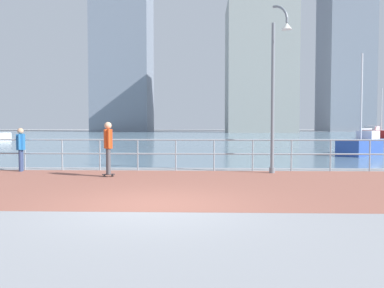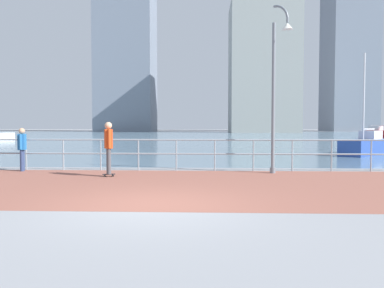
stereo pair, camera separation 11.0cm
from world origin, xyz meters
name	(u,v)px [view 2 (the right image)]	position (x,y,z in m)	size (l,w,h in m)	color
ground	(199,139)	(0.00, 40.00, 0.00)	(220.00, 220.00, 0.00)	gray
brick_paving	(166,185)	(0.00, 2.82, 0.00)	(28.00, 6.89, 0.01)	#935647
harbor_water	(201,136)	(0.00, 51.26, 0.00)	(180.00, 88.00, 0.00)	slate
waterfront_railing	(176,149)	(0.00, 6.26, 0.80)	(25.25, 0.06, 1.16)	#8C99A3
lamppost	(277,81)	(3.51, 5.55, 3.18)	(0.65, 0.67, 5.75)	slate
skateboarder	(109,144)	(-2.05, 4.49, 1.07)	(0.41, 0.55, 1.77)	black
bystander	(22,146)	(-5.58, 5.91, 0.91)	(0.31, 0.56, 1.56)	navy
sailboat_ivory	(364,145)	(9.91, 14.44, 0.54)	(3.57, 3.88, 5.66)	#284799
sailboat_white	(383,133)	(23.98, 44.27, 0.62)	(3.65, 4.65, 6.45)	#B21E1E
tower_beige	(126,56)	(-20.94, 97.87, 20.13)	(14.82, 13.88, 41.93)	slate
tower_slate	(349,44)	(39.89, 103.63, 24.09)	(11.98, 14.90, 49.85)	slate
tower_steel	(263,68)	(13.70, 84.40, 14.84)	(15.17, 15.09, 31.33)	#939993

